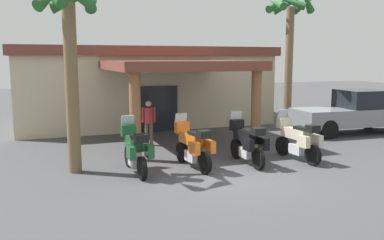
{
  "coord_description": "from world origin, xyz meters",
  "views": [
    {
      "loc": [
        -5.12,
        -10.27,
        3.34
      ],
      "look_at": [
        -0.11,
        3.24,
        1.2
      ],
      "focal_mm": 38.77,
      "sensor_mm": 36.0,
      "label": 1
    }
  ],
  "objects": [
    {
      "name": "motorcycle_cream",
      "position": [
        2.82,
        1.09,
        0.7
      ],
      "size": [
        0.73,
        2.21,
        1.61
      ],
      "rotation": [
        0.0,
        0.0,
        1.65
      ],
      "color": "black",
      "rests_on": "ground_plane"
    },
    {
      "name": "motorcycle_green",
      "position": [
        -2.56,
        1.43,
        0.7
      ],
      "size": [
        0.71,
        2.21,
        1.61
      ],
      "rotation": [
        0.0,
        0.0,
        1.6
      ],
      "color": "black",
      "rests_on": "ground_plane"
    },
    {
      "name": "motel_building",
      "position": [
        -0.03,
        11.0,
        2.0
      ],
      "size": [
        12.81,
        12.09,
        3.91
      ],
      "rotation": [
        0.0,
        0.0,
        0.01
      ],
      "color": "beige",
      "rests_on": "ground_plane"
    },
    {
      "name": "motorcycle_orange",
      "position": [
        -0.77,
        1.39,
        0.7
      ],
      "size": [
        0.76,
        2.21,
        1.61
      ],
      "rotation": [
        0.0,
        0.0,
        1.68
      ],
      "color": "black",
      "rests_on": "ground_plane"
    },
    {
      "name": "pedestrian",
      "position": [
        -1.2,
        5.11,
        1.01
      ],
      "size": [
        0.52,
        0.32,
        1.74
      ],
      "rotation": [
        0.0,
        0.0,
        4.47
      ],
      "color": "brown",
      "rests_on": "ground_plane"
    },
    {
      "name": "palm_tree_near_portico",
      "position": [
        5.85,
        6.4,
        4.64
      ],
      "size": [
        2.24,
        2.3,
        6.51
      ],
      "color": "brown",
      "rests_on": "ground_plane"
    },
    {
      "name": "pickup_truck_gray",
      "position": [
        8.05,
        4.5,
        0.94
      ],
      "size": [
        5.3,
        2.18,
        1.95
      ],
      "rotation": [
        0.0,
        0.0,
        -0.05
      ],
      "color": "black",
      "rests_on": "ground_plane"
    },
    {
      "name": "motorcycle_black",
      "position": [
        1.02,
        1.24,
        0.7
      ],
      "size": [
        0.71,
        2.21,
        1.61
      ],
      "rotation": [
        0.0,
        0.0,
        1.55
      ],
      "color": "black",
      "rests_on": "ground_plane"
    },
    {
      "name": "palm_tree_roadside",
      "position": [
        -4.23,
        2.15,
        3.82
      ],
      "size": [
        1.88,
        1.96,
        5.55
      ],
      "color": "brown",
      "rests_on": "ground_plane"
    },
    {
      "name": "ground_plane",
      "position": [
        0.0,
        0.0,
        0.0
      ],
      "size": [
        80.0,
        80.0,
        0.0
      ],
      "primitive_type": "plane",
      "color": "#424244"
    }
  ]
}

